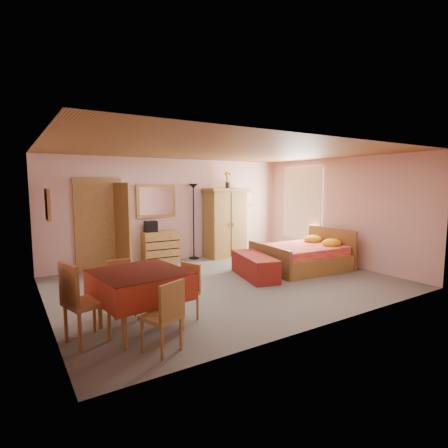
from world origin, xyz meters
TOP-DOWN VIEW (x-y plane):
  - floor at (0.00, 0.00)m, footprint 6.50×6.50m
  - ceiling at (0.00, 0.00)m, footprint 6.50×6.50m
  - wall_back at (0.00, 2.50)m, footprint 6.50×0.10m
  - wall_front at (0.00, -2.50)m, footprint 6.50×0.10m
  - wall_left at (-3.25, 0.00)m, footprint 0.10×5.00m
  - wall_right at (3.25, 0.00)m, footprint 0.10×5.00m
  - doorway at (-1.90, 2.47)m, footprint 1.06×0.12m
  - window at (3.21, 1.20)m, footprint 0.08×1.40m
  - picture_left at (-3.22, -0.60)m, footprint 0.04×0.32m
  - picture_back at (2.35, 2.47)m, footprint 0.30×0.04m
  - chest_of_drawers at (-0.50, 2.27)m, footprint 0.89×0.48m
  - wall_mirror at (-0.50, 2.48)m, footprint 1.04×0.12m
  - stereo at (-0.73, 2.31)m, footprint 0.29×0.21m
  - floor_lamp at (0.48, 2.38)m, footprint 0.25×0.25m
  - wardrobe at (1.34, 2.18)m, footprint 1.22×0.69m
  - sunflower_vase at (1.42, 2.20)m, footprint 0.19×0.19m
  - bed at (2.07, 0.05)m, footprint 2.05×1.67m
  - bench at (0.70, 0.04)m, footprint 0.86×1.51m
  - dining_table at (-2.23, -1.27)m, footprint 1.24×1.24m
  - chair_south at (-2.22, -1.99)m, footprint 0.51×0.51m
  - chair_north at (-2.28, -0.59)m, footprint 0.38×0.38m
  - chair_west at (-2.91, -1.25)m, footprint 0.58×0.58m
  - chair_east at (-1.61, -1.28)m, footprint 0.47×0.47m

SIDE VIEW (x-z plane):
  - floor at x=0.00m, z-range 0.00..0.00m
  - bench at x=0.70m, z-range 0.00..0.48m
  - chest_of_drawers at x=-0.50m, z-range 0.00..0.81m
  - dining_table at x=-2.23m, z-range 0.00..0.82m
  - chair_east at x=-1.61m, z-range 0.00..0.82m
  - chair_north at x=-2.28m, z-range 0.00..0.82m
  - chair_south at x=-2.22m, z-range 0.00..0.87m
  - bed at x=2.07m, z-range 0.00..0.90m
  - chair_west at x=-2.91m, z-range 0.00..1.03m
  - wardrobe at x=1.34m, z-range 0.00..1.85m
  - stereo at x=-0.73m, z-range 0.81..1.08m
  - floor_lamp at x=0.48m, z-range 0.00..1.97m
  - doorway at x=-1.90m, z-range -0.05..2.10m
  - wall_back at x=0.00m, z-range 0.00..2.60m
  - wall_front at x=0.00m, z-range 0.00..2.60m
  - wall_left at x=-3.25m, z-range 0.00..2.60m
  - wall_right at x=3.25m, z-range 0.00..2.60m
  - window at x=3.21m, z-range 0.48..2.42m
  - picture_back at x=2.35m, z-range 1.35..1.75m
  - wall_mirror at x=-0.50m, z-range 1.14..1.96m
  - picture_left at x=-3.22m, z-range 1.49..1.91m
  - sunflower_vase at x=1.42m, z-range 1.85..2.30m
  - ceiling at x=0.00m, z-range 2.60..2.60m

